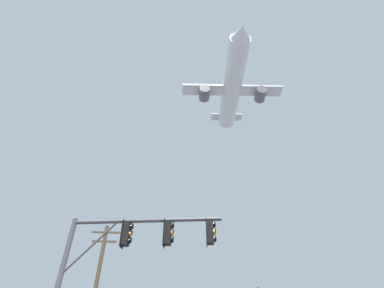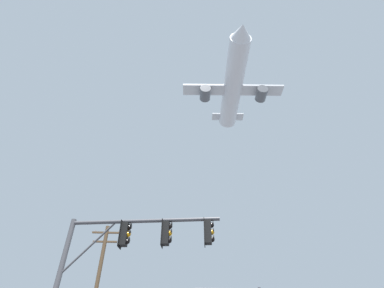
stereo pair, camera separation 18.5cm
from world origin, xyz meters
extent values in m
cylinder|color=#4C4C51|center=(-2.08, 5.86, 5.90)|extent=(5.95, 0.88, 0.15)
cylinder|color=#4C4C51|center=(-4.15, 6.11, 4.92)|extent=(1.85, 0.31, 2.02)
cube|color=black|center=(0.42, 5.55, 5.38)|extent=(0.30, 0.35, 0.90)
cylinder|color=black|center=(0.42, 5.55, 5.89)|extent=(0.05, 0.05, 0.12)
cube|color=black|center=(0.28, 5.57, 5.38)|extent=(0.08, 0.46, 1.04)
sphere|color=black|center=(0.56, 5.53, 5.65)|extent=(0.20, 0.20, 0.20)
cylinder|color=black|center=(0.62, 5.52, 5.71)|extent=(0.07, 0.21, 0.21)
sphere|color=orange|center=(0.56, 5.53, 5.37)|extent=(0.20, 0.20, 0.20)
cylinder|color=black|center=(0.62, 5.52, 5.43)|extent=(0.07, 0.21, 0.21)
sphere|color=black|center=(0.56, 5.53, 5.09)|extent=(0.20, 0.20, 0.20)
cylinder|color=black|center=(0.62, 5.52, 5.15)|extent=(0.07, 0.21, 0.21)
cube|color=black|center=(-1.22, 5.75, 5.38)|extent=(0.30, 0.35, 0.90)
cylinder|color=black|center=(-1.22, 5.75, 5.89)|extent=(0.05, 0.05, 0.12)
cube|color=black|center=(-1.36, 5.77, 5.38)|extent=(0.08, 0.46, 1.04)
sphere|color=black|center=(-1.07, 5.73, 5.65)|extent=(0.20, 0.20, 0.20)
cylinder|color=black|center=(-1.01, 5.72, 5.71)|extent=(0.07, 0.21, 0.21)
sphere|color=orange|center=(-1.07, 5.73, 5.37)|extent=(0.20, 0.20, 0.20)
cylinder|color=black|center=(-1.01, 5.72, 5.43)|extent=(0.07, 0.21, 0.21)
sphere|color=black|center=(-1.07, 5.73, 5.09)|extent=(0.20, 0.20, 0.20)
cylinder|color=black|center=(-1.01, 5.72, 5.15)|extent=(0.07, 0.21, 0.21)
cube|color=black|center=(-2.85, 5.95, 5.38)|extent=(0.30, 0.35, 0.90)
cylinder|color=black|center=(-2.85, 5.95, 5.89)|extent=(0.05, 0.05, 0.12)
cube|color=black|center=(-2.99, 5.97, 5.38)|extent=(0.08, 0.46, 1.04)
sphere|color=black|center=(-2.70, 5.93, 5.65)|extent=(0.20, 0.20, 0.20)
cylinder|color=black|center=(-2.64, 5.93, 5.71)|extent=(0.07, 0.21, 0.21)
sphere|color=orange|center=(-2.70, 5.93, 5.37)|extent=(0.20, 0.20, 0.20)
cylinder|color=black|center=(-2.64, 5.93, 5.43)|extent=(0.07, 0.21, 0.21)
sphere|color=black|center=(-2.70, 5.93, 5.09)|extent=(0.20, 0.20, 0.20)
cylinder|color=black|center=(-2.64, 5.93, 5.15)|extent=(0.07, 0.21, 0.21)
cube|color=brown|center=(-6.27, 16.67, 9.34)|extent=(2.20, 0.12, 0.12)
cube|color=brown|center=(-6.27, 16.67, 8.64)|extent=(1.80, 0.12, 0.12)
cylinder|color=gray|center=(-7.17, 16.67, 9.46)|extent=(0.10, 0.10, 0.18)
cylinder|color=gray|center=(-5.37, 16.67, 9.46)|extent=(0.10, 0.10, 0.18)
cylinder|color=white|center=(7.10, 23.91, 35.60)|extent=(3.54, 16.57, 2.93)
cone|color=white|center=(6.76, 14.77, 35.60)|extent=(2.85, 2.11, 2.78)
cone|color=white|center=(7.44, 32.96, 35.60)|extent=(2.55, 1.92, 2.49)
cube|color=silver|center=(7.12, 24.37, 35.16)|extent=(15.62, 2.59, 0.33)
cylinder|color=#595B60|center=(11.47, 24.21, 34.28)|extent=(1.73, 2.26, 1.65)
cylinder|color=#595B60|center=(2.77, 24.53, 34.28)|extent=(1.73, 2.26, 1.65)
cube|color=#0C5933|center=(7.37, 31.04, 37.25)|extent=(0.31, 2.57, 3.48)
cube|color=silver|center=(7.37, 31.23, 35.87)|extent=(5.55, 1.85, 0.18)
camera|label=1|loc=(-0.92, -5.15, 1.38)|focal=26.54mm
camera|label=2|loc=(-0.73, -5.16, 1.38)|focal=26.54mm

